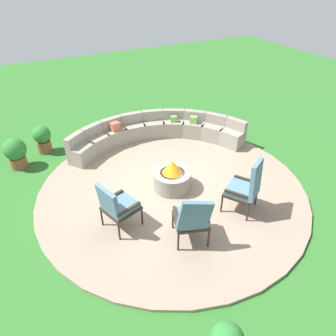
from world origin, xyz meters
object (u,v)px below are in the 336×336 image
Objects in this scene: lounge_chair_front_left at (117,205)px; potted_plant_2 at (42,138)px; potted_plant_0 at (16,152)px; curved_stone_bench at (156,133)px; lounge_chair_back_left at (247,186)px; lounge_chair_front_right at (192,218)px; fire_pit at (172,178)px.

potted_plant_2 is (-0.76, 3.54, -0.19)m from lounge_chair_front_left.
potted_plant_0 is 0.82m from potted_plant_2.
lounge_chair_back_left is (0.37, -3.25, 0.30)m from curved_stone_bench.
lounge_chair_front_left is at bearing -77.89° from potted_plant_2.
lounge_chair_front_right is 4.68m from potted_plant_0.
fire_pit is 3.67m from potted_plant_2.
potted_plant_2 is at bearing 126.87° from fire_pit.
potted_plant_0 is at bearing 102.33° from lounge_chair_back_left.
curved_stone_bench reaches higher than fire_pit.
lounge_chair_front_right is 1.45× the size of potted_plant_2.
lounge_chair_back_left is 1.53× the size of potted_plant_0.
curved_stone_bench is at bearing 63.53° from lounge_chair_back_left.
lounge_chair_back_left is at bearing 55.79° from lounge_chair_front_left.
potted_plant_0 is (-3.79, 3.75, -0.21)m from lounge_chair_back_left.
lounge_chair_back_left reaches higher than fire_pit.
fire_pit is 0.69× the size of lounge_chair_back_left.
curved_stone_bench is 4.14× the size of lounge_chair_front_right.
lounge_chair_front_right is 1.39× the size of potted_plant_0.
potted_plant_0 is at bearing 139.29° from fire_pit.
fire_pit is 1.06× the size of potted_plant_0.
fire_pit is 0.82× the size of lounge_chair_front_left.
lounge_chair_front_right is (1.02, -0.90, 0.01)m from lounge_chair_front_left.
potted_plant_2 is at bearing 130.03° from lounge_chair_front_right.
lounge_chair_front_left is 1.30× the size of potted_plant_0.
potted_plant_0 is at bearing 171.61° from curved_stone_bench.
lounge_chair_front_left is at bearing -127.69° from curved_stone_bench.
lounge_chair_back_left is 5.25m from potted_plant_2.
lounge_chair_front_left is 0.85× the size of lounge_chair_back_left.
fire_pit is 2.04m from curved_stone_bench.
fire_pit is at bearing -40.71° from potted_plant_0.
lounge_chair_front_right is at bearing 156.67° from lounge_chair_back_left.
potted_plant_0 is (-2.45, 3.98, -0.18)m from lounge_chair_front_right.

